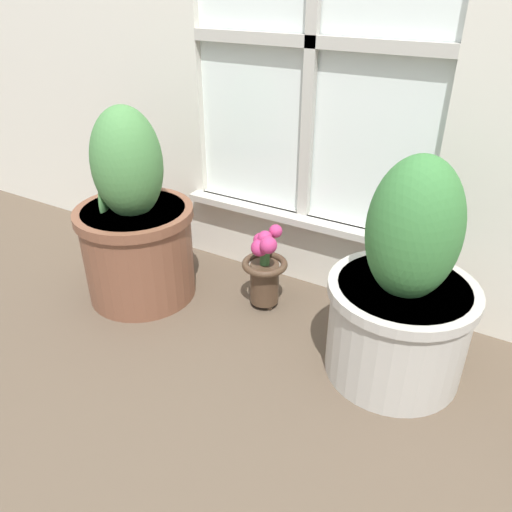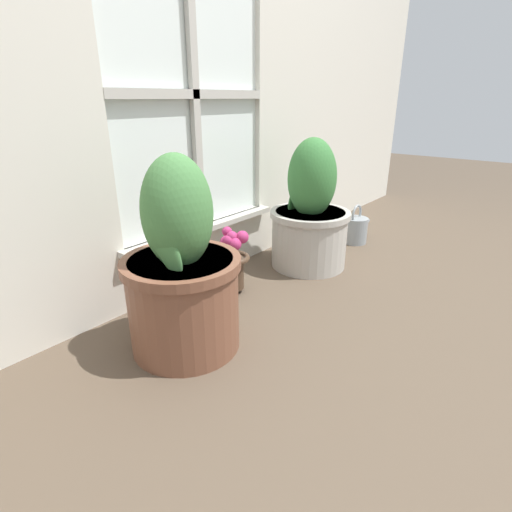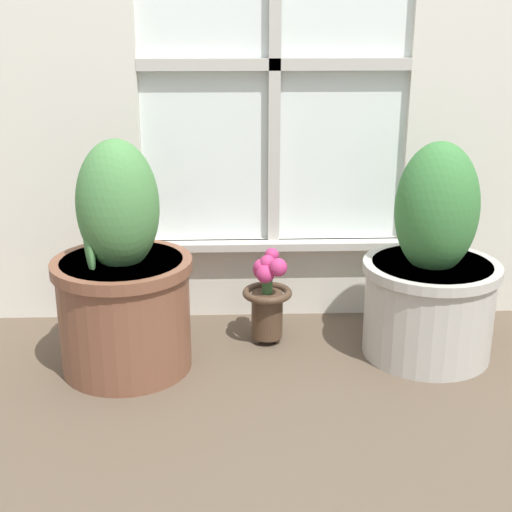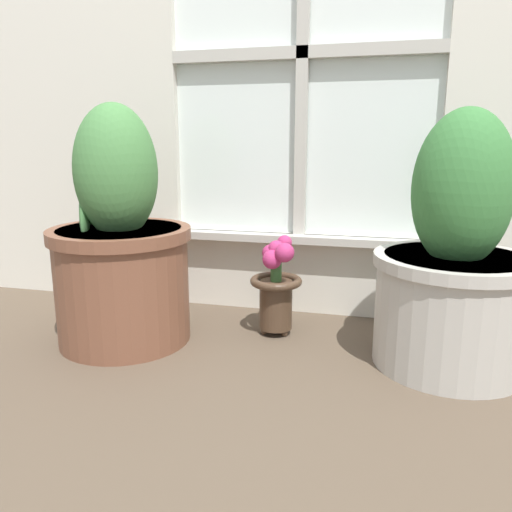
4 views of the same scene
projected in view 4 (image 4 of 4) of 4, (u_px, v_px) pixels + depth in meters
ground_plane at (263, 378)px, 1.19m from camera, size 10.00×10.00×0.00m
potted_plant_left at (121, 251)px, 1.36m from camera, size 0.38×0.38×0.65m
potted_plant_right at (455, 269)px, 1.21m from camera, size 0.39×0.39×0.63m
flower_vase at (276, 283)px, 1.43m from camera, size 0.15×0.15×0.29m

